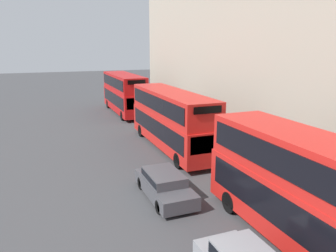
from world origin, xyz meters
The scene contains 4 objects.
bus_leading centered at (1.60, 6.55, 2.41)m, with size 2.59×10.83×4.37m.
bus_second_in_queue centered at (1.60, 20.42, 2.38)m, with size 2.59×11.23×4.30m.
bus_third_in_queue centered at (1.60, 34.66, 2.43)m, with size 2.59×10.59×4.41m.
car_hatchback centered at (-1.80, 12.95, 0.71)m, with size 1.84×4.52×1.32m.
Camera 1 is at (-7.27, -1.45, 7.55)m, focal length 35.00 mm.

